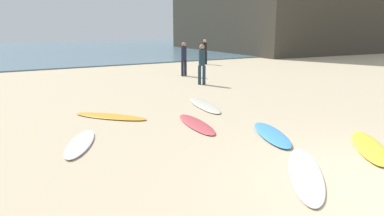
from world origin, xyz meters
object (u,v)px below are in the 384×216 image
Objects in this scene: surfboard_5 at (204,105)px; beachgoer_far at (205,51)px; surfboard_0 at (272,134)px; beachgoer_mid at (184,57)px; surfboard_1 at (111,116)px; surfboard_3 at (196,124)px; surfboard_2 at (305,173)px; surfboard_4 at (369,147)px; surfboard_6 at (80,143)px; beachgoer_near at (202,62)px.

beachgoer_far is at bearing -109.62° from surfboard_5.
beachgoer_far is at bearing -92.57° from surfboard_0.
beachgoer_mid is at bearing 99.71° from beachgoer_far.
surfboard_1 reaches higher than surfboard_3.
surfboard_2 is (-1.07, -1.94, -0.01)m from surfboard_0.
surfboard_1 is 3.10m from surfboard_5.
beachgoer_far is (6.46, 16.16, 0.89)m from surfboard_4.
surfboard_5 is 13.07m from beachgoer_far.
surfboard_2 reaches higher than surfboard_3.
surfboard_2 is 2.22m from surfboard_4.
surfboard_4 is at bearing -131.36° from surfboard_2.
surfboard_6 is 8.78m from beachgoer_near.
beachgoer_far is at bearing 73.50° from surfboard_6.
beachgoer_near reaches higher than surfboard_4.
surfboard_6 is at bearing -168.89° from surfboard_3.
beachgoer_near is at bearing 65.33° from surfboard_6.
surfboard_4 is 12.05m from beachgoer_mid.
surfboard_3 is 0.96× the size of surfboard_4.
beachgoer_near is 1.05× the size of beachgoer_far.
surfboard_3 is 1.10× the size of surfboard_6.
surfboard_2 is at bearing 88.76° from surfboard_5.
beachgoer_near is 8.69m from beachgoer_far.
beachgoer_near is at bearing -108.10° from surfboard_5.
surfboard_2 is 1.42× the size of beachgoer_near.
beachgoer_near is at bearing 66.33° from surfboard_3.
surfboard_5 is at bearing -41.95° from surfboard_1.
surfboard_0 is at bearing 100.31° from beachgoer_near.
beachgoer_mid reaches higher than surfboard_3.
surfboard_2 is 4.69m from surfboard_6.
surfboard_6 is (-2.96, 3.64, 0.01)m from surfboard_2.
beachgoer_mid is at bearing -101.01° from surfboard_5.
surfboard_3 is 9.49m from beachgoer_mid.
surfboard_3 is 1.22× the size of beachgoer_near.
surfboard_5 is 1.52× the size of beachgoer_far.
surfboard_4 reaches higher than surfboard_3.
surfboard_5 is (1.48, 5.49, 0.00)m from surfboard_2.
surfboard_3 is at bearing 109.25° from beachgoer_far.
surfboard_2 is 0.99× the size of surfboard_5.
surfboard_6 is at bearing -163.55° from surfboard_1.
surfboard_6 is at bearing 70.24° from beachgoer_near.
beachgoer_far is (4.89, 7.19, -0.06)m from beachgoer_near.
surfboard_6 is (-1.34, -1.98, 0.01)m from surfboard_1.
surfboard_6 is at bearing -7.60° from surfboard_2.
beachgoer_mid is at bearing 72.37° from surfboard_3.
surfboard_3 is 4.08m from surfboard_4.
surfboard_0 is 10.67m from beachgoer_mid.
surfboard_2 is 1.17× the size of surfboard_3.
beachgoer_mid reaches higher than surfboard_6.
surfboard_1 is 1.29× the size of beachgoer_mid.
surfboard_5 is at bearing 143.95° from surfboard_4.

